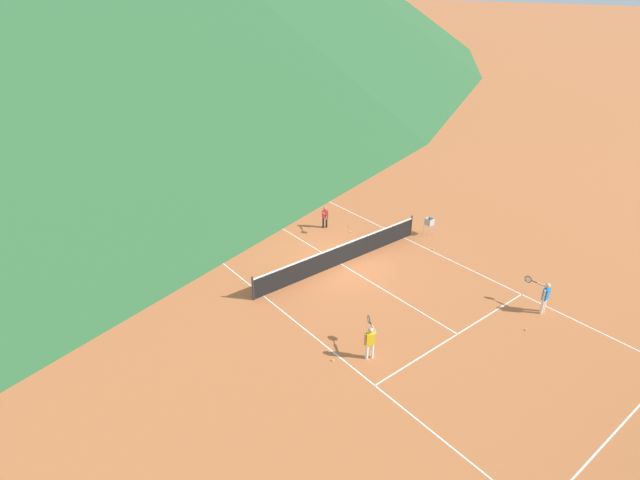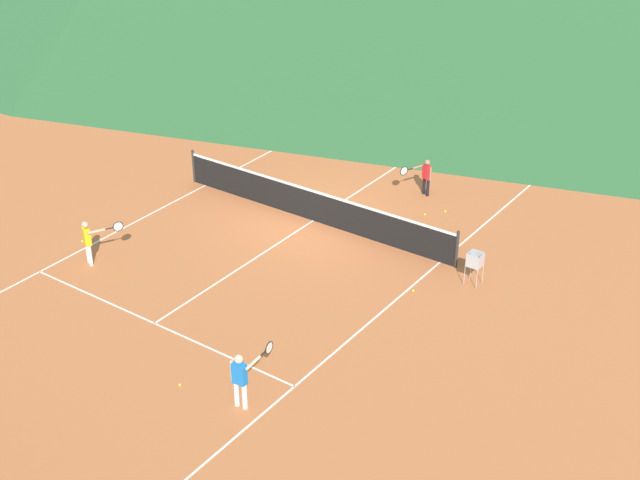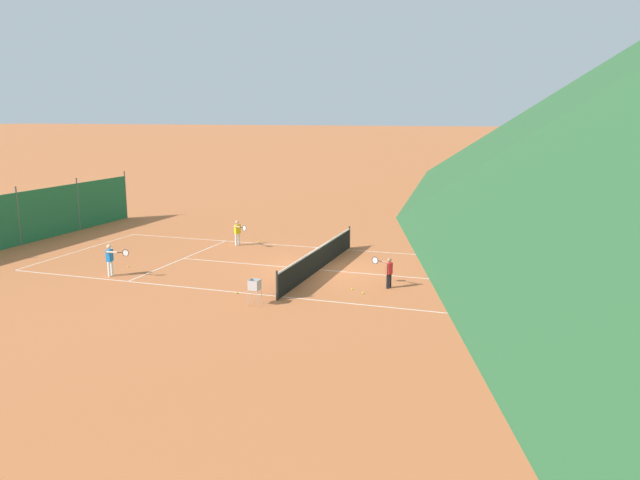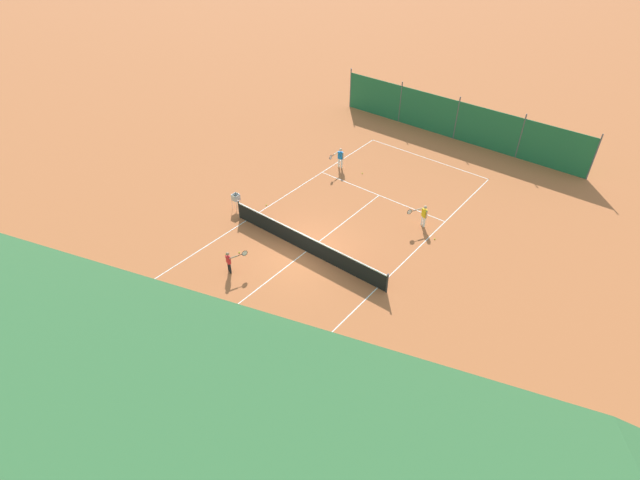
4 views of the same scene
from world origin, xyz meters
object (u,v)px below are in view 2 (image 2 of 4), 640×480
object	(u,v)px
player_near_service	(492,127)
ball_hopper	(475,262)
tennis_ball_far_corner	(413,291)
tennis_ball_mid_court	(438,104)
player_far_service	(241,376)
player_far_baseline	(89,239)
tennis_ball_by_net_left	(487,112)
tennis_ball_near_corner	(180,385)
tennis_ball_by_net_right	(445,212)
tennis_net	(313,205)
tennis_ball_alley_right	(425,215)
tennis_ball_alley_left	(82,241)
player_near_baseline	(425,175)

from	to	relation	value
player_near_service	ball_hopper	xyz separation A→B (m)	(3.51, -8.30, -0.09)
tennis_ball_far_corner	tennis_ball_mid_court	bearing A→B (deg)	116.01
player_far_service	ball_hopper	bearing A→B (deg)	76.41
player_far_baseline	tennis_ball_mid_court	distance (m)	15.89
tennis_ball_by_net_left	tennis_ball_mid_court	size ratio (longest dim) A/B	1.00
tennis_ball_near_corner	ball_hopper	xyz separation A→B (m)	(3.18, 7.29, 0.62)
tennis_ball_by_net_left	tennis_ball_near_corner	size ratio (longest dim) A/B	1.00
tennis_ball_by_net_right	ball_hopper	xyz separation A→B (m)	(2.46, -3.13, 0.62)
tennis_ball_by_net_left	tennis_ball_by_net_right	bearing A→B (deg)	-72.17
tennis_net	ball_hopper	world-z (taller)	tennis_net
tennis_ball_by_net_right	tennis_ball_mid_court	distance (m)	9.06
tennis_ball_alley_right	tennis_net	bearing A→B (deg)	-139.30
player_far_service	player_far_baseline	bearing A→B (deg)	162.40
tennis_ball_far_corner	tennis_ball_alley_left	bearing A→B (deg)	-160.80
tennis_ball_mid_court	tennis_ball_far_corner	bearing A→B (deg)	-63.99
player_near_baseline	tennis_ball_mid_court	xyz separation A→B (m)	(-3.44, 7.19, -0.64)
player_far_service	player_far_baseline	size ratio (longest dim) A/B	1.04
tennis_ball_near_corner	player_far_baseline	bearing A→B (deg)	155.53
tennis_net	tennis_ball_by_net_right	size ratio (longest dim) A/B	139.09
player_near_baseline	player_near_service	world-z (taller)	player_near_service
player_far_baseline	tennis_ball_by_net_left	xyz separation A→B (m)	(3.54, 16.07, -0.69)
tennis_net	tennis_ball_by_net_left	bearing A→B (deg)	88.81
tennis_net	ball_hopper	bearing A→B (deg)	-5.43
player_near_service	tennis_ball_by_net_left	bearing A→B (deg)	117.77
player_near_service	ball_hopper	distance (m)	9.01
tennis_ball_alley_left	tennis_ball_alley_right	world-z (taller)	same
player_far_baseline	tennis_ball_by_net_left	size ratio (longest dim) A/B	18.76
player_far_service	player_near_service	bearing A→B (deg)	96.78
player_far_service	tennis_ball_by_net_right	bearing A→B (deg)	94.30
tennis_ball_alley_left	tennis_ball_by_net_left	distance (m)	16.13
player_far_baseline	tennis_ball_by_net_right	bearing A→B (deg)	52.20
tennis_ball_alley_right	ball_hopper	xyz separation A→B (m)	(2.84, -2.61, 0.62)
tennis_ball_alley_right	tennis_ball_by_net_left	bearing A→B (deg)	104.45
tennis_ball_mid_court	player_far_service	bearing A→B (deg)	-73.65
tennis_ball_far_corner	tennis_ball_alley_right	size ratio (longest dim) A/B	1.00
player_far_service	tennis_ball_alley_right	size ratio (longest dim) A/B	19.54
tennis_net	tennis_ball_alley_left	distance (m)	6.46
player_far_service	tennis_ball_alley_left	distance (m)	8.51
player_near_service	tennis_ball_alley_left	xyz separation A→B (m)	(-6.18, -12.50, -0.71)
tennis_ball_alley_left	tennis_ball_by_net_right	distance (m)	10.30
player_near_baseline	player_far_service	world-z (taller)	player_far_service
tennis_net	tennis_ball_alley_right	world-z (taller)	tennis_net
tennis_ball_alley_left	tennis_ball_far_corner	bearing A→B (deg)	19.20
player_near_service	player_far_baseline	world-z (taller)	player_near_service
tennis_ball_alley_left	tennis_ball_near_corner	size ratio (longest dim) A/B	1.00
player_far_service	tennis_net	bearing A→B (deg)	115.61
tennis_ball_alley_right	tennis_ball_by_net_right	bearing A→B (deg)	53.03
player_far_service	tennis_ball_far_corner	distance (m)	5.90
tennis_net	player_near_service	size ratio (longest dim) A/B	7.17
tennis_ball_by_net_right	tennis_ball_mid_court	xyz separation A→B (m)	(-4.52, 7.85, 0.00)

